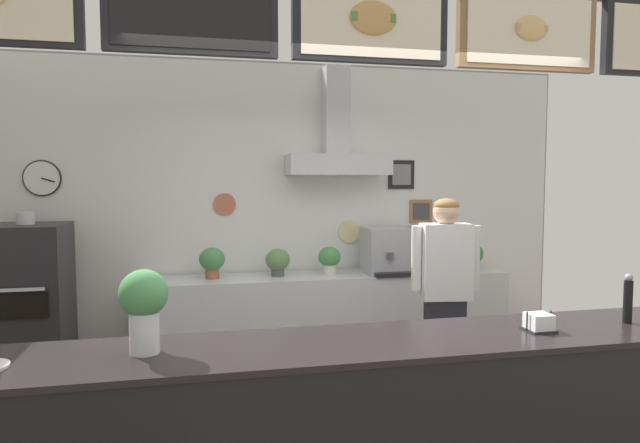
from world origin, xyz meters
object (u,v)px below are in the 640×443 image
(pizza_oven, at_px, (29,310))
(pepper_grinder, at_px, (628,299))
(shop_worker, at_px, (445,296))
(espresso_machine, at_px, (394,250))
(potted_sage, at_px, (212,261))
(potted_thyme, at_px, (470,254))
(napkin_holder, at_px, (539,323))
(potted_oregano, at_px, (329,259))
(basil_vase, at_px, (144,306))
(potted_rosemary, at_px, (278,261))

(pizza_oven, relative_size, pepper_grinder, 5.64)
(shop_worker, height_order, espresso_machine, shop_worker)
(potted_sage, xyz_separation_m, potted_thyme, (2.59, 0.01, -0.02))
(shop_worker, height_order, potted_sage, shop_worker)
(espresso_machine, height_order, pepper_grinder, espresso_machine)
(napkin_holder, bearing_deg, potted_sage, 120.72)
(potted_sage, xyz_separation_m, napkin_holder, (1.59, -2.67, 0.01))
(potted_oregano, bearing_deg, pizza_oven, -175.97)
(shop_worker, xyz_separation_m, napkin_holder, (-0.14, -1.42, 0.15))
(potted_oregano, bearing_deg, basil_vase, -119.92)
(pizza_oven, relative_size, shop_worker, 0.93)
(pizza_oven, distance_m, potted_thyme, 4.11)
(potted_sage, relative_size, potted_thyme, 1.03)
(pepper_grinder, distance_m, basil_vase, 2.53)
(potted_thyme, bearing_deg, potted_sage, -179.89)
(pizza_oven, xyz_separation_m, espresso_machine, (3.25, 0.18, 0.39))
(shop_worker, height_order, potted_oregano, shop_worker)
(espresso_machine, distance_m, napkin_holder, 2.63)
(basil_vase, bearing_deg, espresso_machine, 50.30)
(espresso_machine, bearing_deg, potted_rosemary, 177.77)
(espresso_machine, bearing_deg, basil_vase, -129.70)
(potted_oregano, bearing_deg, shop_worker, -62.45)
(potted_rosemary, bearing_deg, potted_sage, 179.82)
(shop_worker, relative_size, pepper_grinder, 6.09)
(potted_sage, relative_size, pepper_grinder, 1.05)
(pizza_oven, xyz_separation_m, potted_thyme, (4.09, 0.23, 0.32))
(potted_sage, bearing_deg, basil_vase, -98.25)
(shop_worker, relative_size, napkin_holder, 11.40)
(shop_worker, xyz_separation_m, espresso_machine, (0.03, 1.20, 0.20))
(espresso_machine, height_order, potted_sage, espresso_machine)
(potted_rosemary, relative_size, napkin_holder, 1.78)
(basil_vase, bearing_deg, pepper_grinder, -0.48)
(espresso_machine, distance_m, pepper_grinder, 2.62)
(pizza_oven, distance_m, napkin_holder, 3.95)
(pizza_oven, distance_m, potted_sage, 1.55)
(pizza_oven, bearing_deg, basil_vase, -64.87)
(pizza_oven, relative_size, potted_oregano, 5.70)
(potted_oregano, bearing_deg, pepper_grinder, -67.99)
(basil_vase, bearing_deg, potted_thyme, 41.47)
(shop_worker, xyz_separation_m, potted_sage, (-1.73, 1.25, 0.15))
(potted_thyme, distance_m, pepper_grinder, 2.68)
(basil_vase, bearing_deg, napkin_holder, -1.51)
(potted_oregano, height_order, pepper_grinder, pepper_grinder)
(potted_rosemary, relative_size, basil_vase, 0.68)
(shop_worker, xyz_separation_m, basil_vase, (-2.11, -1.37, 0.33))
(shop_worker, bearing_deg, espresso_machine, -82.93)
(espresso_machine, relative_size, potted_thyme, 2.13)
(pepper_grinder, relative_size, basil_vase, 0.71)
(pizza_oven, distance_m, basil_vase, 2.69)
(shop_worker, bearing_deg, potted_rosemary, -39.81)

